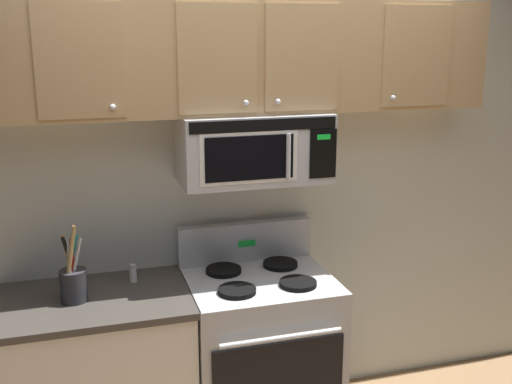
# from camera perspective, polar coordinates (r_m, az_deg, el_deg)

# --- Properties ---
(back_wall) EXTENTS (5.20, 0.10, 2.70)m
(back_wall) POSITION_cam_1_polar(r_m,az_deg,el_deg) (3.46, -1.41, 1.20)
(back_wall) COLOR silver
(back_wall) RESTS_ON ground_plane
(stove_range) EXTENTS (0.76, 0.69, 1.12)m
(stove_range) POSITION_cam_1_polar(r_m,az_deg,el_deg) (3.46, 0.32, -14.57)
(stove_range) COLOR #B7BABF
(stove_range) RESTS_ON ground_plane
(over_range_microwave) EXTENTS (0.76, 0.43, 0.35)m
(over_range_microwave) POSITION_cam_1_polar(r_m,az_deg,el_deg) (3.18, -0.26, 4.15)
(over_range_microwave) COLOR #B7BABF
(upper_cabinets) EXTENTS (2.50, 0.36, 0.55)m
(upper_cabinets) POSITION_cam_1_polar(r_m,az_deg,el_deg) (3.16, -0.43, 12.29)
(upper_cabinets) COLOR tan
(counter_segment) EXTENTS (0.93, 0.65, 0.90)m
(counter_segment) POSITION_cam_1_polar(r_m,az_deg,el_deg) (3.36, -14.16, -16.34)
(counter_segment) COLOR white
(counter_segment) RESTS_ON ground_plane
(utensil_crock_charcoal) EXTENTS (0.13, 0.13, 0.39)m
(utensil_crock_charcoal) POSITION_cam_1_polar(r_m,az_deg,el_deg) (3.10, -16.43, -7.85)
(utensil_crock_charcoal) COLOR #2D2D33
(utensil_crock_charcoal) RESTS_ON counter_segment
(salt_shaker) EXTENTS (0.04, 0.04, 0.09)m
(salt_shaker) POSITION_cam_1_polar(r_m,az_deg,el_deg) (3.27, -11.22, -7.34)
(salt_shaker) COLOR white
(salt_shaker) RESTS_ON counter_segment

